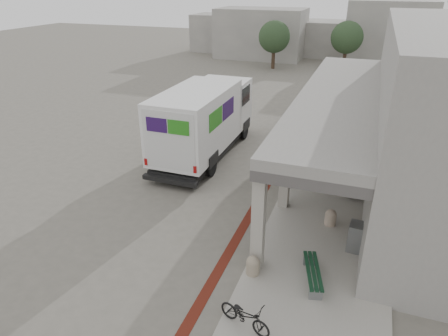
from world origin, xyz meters
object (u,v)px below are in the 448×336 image
at_px(bench, 313,273).
at_px(bicycle_black, 245,315).
at_px(fedex_truck, 205,119).
at_px(utility_cabinet, 355,237).

relative_size(bench, bicycle_black, 1.22).
height_order(bench, bicycle_black, bicycle_black).
xyz_separation_m(bench, bicycle_black, (-1.41, -2.40, 0.10)).
relative_size(fedex_truck, bicycle_black, 5.63).
distance_m(bench, bicycle_black, 2.79).
distance_m(fedex_truck, utility_cabinet, 10.18).
height_order(fedex_truck, utility_cabinet, fedex_truck).
bearing_deg(utility_cabinet, fedex_truck, 146.91).
relative_size(utility_cabinet, bicycle_black, 0.65).
height_order(fedex_truck, bicycle_black, fedex_truck).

